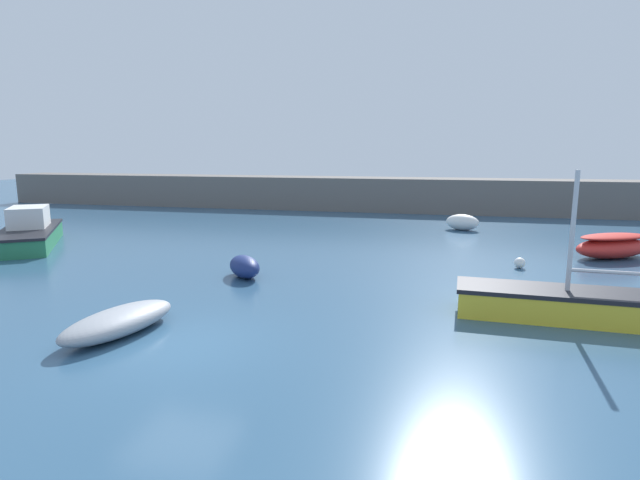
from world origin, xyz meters
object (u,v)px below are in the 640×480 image
Objects in this scene: dinghy_near_pier at (245,267)px; mooring_buoy_white at (520,263)px; cabin_cruiser_white at (29,233)px; fishing_dinghy_green at (462,222)px; rowboat_blue_near at (119,321)px; sailboat_short_mast at (566,304)px; rowboat_with_red_cover at (613,246)px.

dinghy_near_pier reaches higher than mooring_buoy_white.
mooring_buoy_white is at bearing -108.68° from dinghy_near_pier.
fishing_dinghy_green is (20.09, 9.73, -0.19)m from cabin_cruiser_white.
rowboat_blue_near is 8.40× the size of mooring_buoy_white.
sailboat_short_mast is 14.22× the size of mooring_buoy_white.
fishing_dinghy_green is at bearing 168.21° from rowboat_blue_near.
mooring_buoy_white is (-0.31, 5.98, -0.22)m from sailboat_short_mast.
mooring_buoy_white is at bearing 56.59° from cabin_cruiser_white.
rowboat_with_red_cover is 9.64m from sailboat_short_mast.
cabin_cruiser_white reaches higher than rowboat_with_red_cover.
rowboat_with_red_cover is 1.09× the size of rowboat_blue_near.
mooring_buoy_white is at bearing 145.80° from rowboat_blue_near.
sailboat_short_mast is at bearing -87.00° from mooring_buoy_white.
sailboat_short_mast is (22.19, -5.39, -0.21)m from cabin_cruiser_white.
cabin_cruiser_white reaches higher than rowboat_blue_near.
mooring_buoy_white is (9.74, 3.75, -0.18)m from dinghy_near_pier.
rowboat_blue_near is at bearing 10.31° from rowboat_with_red_cover.
cabin_cruiser_white is 22.84m from sailboat_short_mast.
mooring_buoy_white is at bearing -84.60° from sailboat_short_mast.
rowboat_blue_near is (-10.91, -3.76, -0.10)m from sailboat_short_mast.
sailboat_short_mast is at bearing 41.41° from cabin_cruiser_white.
rowboat_with_red_cover is (25.93, 3.50, -0.12)m from cabin_cruiser_white.
fishing_dinghy_green is 5.06× the size of mooring_buoy_white.
dinghy_near_pier is at bearing -10.10° from sailboat_short_mast.
dinghy_near_pier reaches higher than rowboat_blue_near.
sailboat_short_mast reaches higher than dinghy_near_pier.
cabin_cruiser_white is 3.16× the size of fishing_dinghy_green.
rowboat_blue_near is at bearing 16.02° from cabin_cruiser_white.
rowboat_with_red_cover is at bearing -27.98° from fishing_dinghy_green.
cabin_cruiser_white is 1.90× the size of rowboat_blue_near.
rowboat_with_red_cover reaches higher than mooring_buoy_white.
sailboat_short_mast reaches higher than rowboat_with_red_cover.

